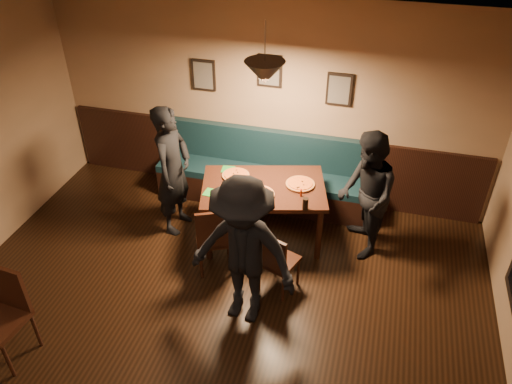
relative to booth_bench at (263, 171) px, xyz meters
The scene contains 22 objects.
ceiling 3.94m from the booth_bench, 90.00° to the right, with size 7.00×7.00×0.00m, color silver.
wall_back 0.95m from the booth_bench, 90.00° to the left, with size 6.00×6.00×0.00m, color #8C704F.
wainscot 0.27m from the booth_bench, 90.00° to the left, with size 5.88×0.06×1.00m, color black.
booth_bench is the anchor object (origin of this frame).
picture_left 1.52m from the booth_bench, 163.30° to the left, with size 0.32×0.04×0.42m, color black.
picture_center 1.38m from the booth_bench, 90.00° to the left, with size 0.32×0.04×0.42m, color black.
picture_right 1.52m from the booth_bench, 16.70° to the left, with size 0.32×0.04×0.42m, color black.
pendant_lamp 1.93m from the booth_bench, 75.54° to the right, with size 0.44×0.44×0.25m, color black.
dining_table 0.81m from the booth_bench, 75.54° to the right, with size 1.49×0.96×0.80m, color black.
chair_near_left 1.47m from the booth_bench, 98.58° to the right, with size 0.42×0.42×0.95m, color black, non-canonical shape.
chair_near_right 1.71m from the booth_bench, 69.53° to the right, with size 0.37×0.37×0.85m, color black, non-canonical shape.
diner_left 1.33m from the booth_bench, 138.56° to the right, with size 0.63×0.42×1.74m, color black.
diner_right 1.61m from the booth_bench, 25.44° to the right, with size 0.79×0.62×1.63m, color black.
diner_front 2.15m from the booth_bench, 81.12° to the right, with size 1.13×0.65×1.75m, color black.
pizza_a 0.76m from the booth_bench, 105.83° to the right, with size 0.34×0.34×0.04m, color orange.
pizza_b 1.07m from the booth_bench, 79.14° to the right, with size 0.39×0.39×0.04m, color orange.
pizza_c 0.96m from the booth_bench, 45.76° to the right, with size 0.35×0.35×0.04m, color gold.
soda_glass 1.40m from the booth_bench, 54.87° to the right, with size 0.07×0.07×0.15m, color black.
tabasco_bottle 1.15m from the booth_bench, 51.82° to the right, with size 0.03×0.03×0.11m, color maroon.
napkin_a 0.70m from the booth_bench, 121.83° to the right, with size 0.16×0.16×0.01m, color #1D6D25.
napkin_b 1.18m from the booth_bench, 108.81° to the right, with size 0.17×0.17×0.01m, color #217C24.
cutlery_set 1.21m from the booth_bench, 81.61° to the right, with size 0.02×0.19×0.00m, color white.
Camera 1 is at (1.44, -2.50, 4.26)m, focal length 35.37 mm.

